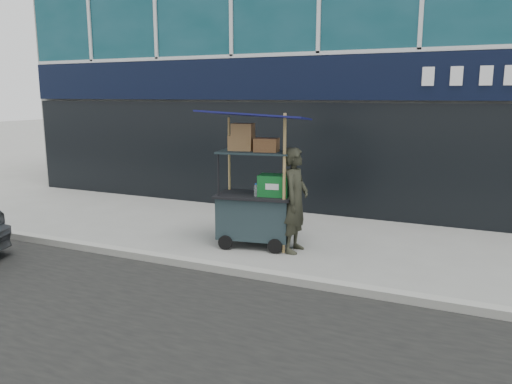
% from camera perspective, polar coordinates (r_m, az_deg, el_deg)
% --- Properties ---
extents(ground, '(80.00, 80.00, 0.00)m').
position_cam_1_polar(ground, '(7.54, -2.48, -8.77)').
color(ground, slate).
rests_on(ground, ground).
extents(curb, '(80.00, 0.18, 0.12)m').
position_cam_1_polar(curb, '(7.36, -3.19, -8.81)').
color(curb, gray).
rests_on(curb, ground).
extents(vendor_cart, '(1.91, 1.49, 2.33)m').
position_cam_1_polar(vendor_cart, '(8.47, 0.04, -0.82)').
color(vendor_cart, '#1A292D').
rests_on(vendor_cart, ground).
extents(vendor_man, '(0.43, 0.64, 1.73)m').
position_cam_1_polar(vendor_man, '(8.16, 4.49, -0.95)').
color(vendor_man, '#292A1E').
rests_on(vendor_man, ground).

